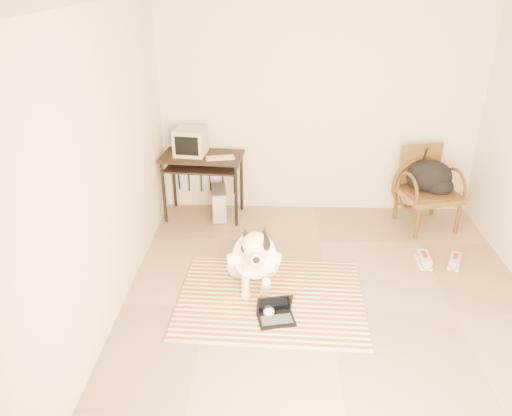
# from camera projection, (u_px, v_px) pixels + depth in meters

# --- Properties ---
(floor) EXTENTS (4.50, 4.50, 0.00)m
(floor) POSITION_uv_depth(u_px,v_px,m) (330.00, 309.00, 4.76)
(floor) COLOR #907458
(floor) RESTS_ON ground
(ceiling) EXTENTS (4.50, 4.50, 0.00)m
(ceiling) POSITION_uv_depth(u_px,v_px,m) (354.00, 5.00, 3.58)
(ceiling) COLOR white
(ceiling) RESTS_ON wall_back
(wall_back) EXTENTS (4.50, 0.00, 4.50)m
(wall_back) POSITION_uv_depth(u_px,v_px,m) (320.00, 109.00, 6.19)
(wall_back) COLOR beige
(wall_back) RESTS_ON floor
(wall_front) EXTENTS (4.50, 0.00, 4.50)m
(wall_front) POSITION_uv_depth(u_px,v_px,m) (399.00, 380.00, 2.15)
(wall_front) COLOR beige
(wall_front) RESTS_ON floor
(wall_left) EXTENTS (0.00, 4.50, 4.50)m
(wall_left) POSITION_uv_depth(u_px,v_px,m) (104.00, 175.00, 4.24)
(wall_left) COLOR beige
(wall_left) RESTS_ON floor
(rug) EXTENTS (1.85, 1.44, 0.02)m
(rug) POSITION_uv_depth(u_px,v_px,m) (271.00, 298.00, 4.90)
(rug) COLOR #B5421A
(rug) RESTS_ON floor
(dog) EXTENTS (0.55, 1.13, 0.83)m
(dog) POSITION_uv_depth(u_px,v_px,m) (254.00, 258.00, 4.96)
(dog) COLOR white
(dog) RESTS_ON rug
(laptop) EXTENTS (0.38, 0.31, 0.23)m
(laptop) POSITION_uv_depth(u_px,v_px,m) (276.00, 313.00, 4.58)
(laptop) COLOR black
(laptop) RESTS_ON rug
(computer_desk) EXTENTS (1.04, 0.64, 0.83)m
(computer_desk) POSITION_uv_depth(u_px,v_px,m) (202.00, 164.00, 6.23)
(computer_desk) COLOR black
(computer_desk) RESTS_ON floor
(crt_monitor) EXTENTS (0.41, 0.39, 0.33)m
(crt_monitor) POSITION_uv_depth(u_px,v_px,m) (191.00, 142.00, 6.15)
(crt_monitor) COLOR #BBB092
(crt_monitor) RESTS_ON computer_desk
(desk_keyboard) EXTENTS (0.36, 0.19, 0.02)m
(desk_keyboard) POSITION_uv_depth(u_px,v_px,m) (220.00, 158.00, 6.07)
(desk_keyboard) COLOR #BBB092
(desk_keyboard) RESTS_ON computer_desk
(pc_tower) EXTENTS (0.24, 0.44, 0.40)m
(pc_tower) POSITION_uv_depth(u_px,v_px,m) (219.00, 203.00, 6.42)
(pc_tower) COLOR #474749
(pc_tower) RESTS_ON floor
(rattan_chair) EXTENTS (0.79, 0.78, 0.98)m
(rattan_chair) POSITION_uv_depth(u_px,v_px,m) (427.00, 188.00, 6.12)
(rattan_chair) COLOR brown
(rattan_chair) RESTS_ON floor
(backpack) EXTENTS (0.54, 0.47, 0.40)m
(backpack) POSITION_uv_depth(u_px,v_px,m) (431.00, 178.00, 6.03)
(backpack) COLOR black
(backpack) RESTS_ON rattan_chair
(sneaker_left) EXTENTS (0.13, 0.30, 0.11)m
(sneaker_left) POSITION_uv_depth(u_px,v_px,m) (424.00, 260.00, 5.47)
(sneaker_left) COLOR white
(sneaker_left) RESTS_ON floor
(sneaker_right) EXTENTS (0.21, 0.30, 0.10)m
(sneaker_right) POSITION_uv_depth(u_px,v_px,m) (455.00, 261.00, 5.45)
(sneaker_right) COLOR white
(sneaker_right) RESTS_ON floor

